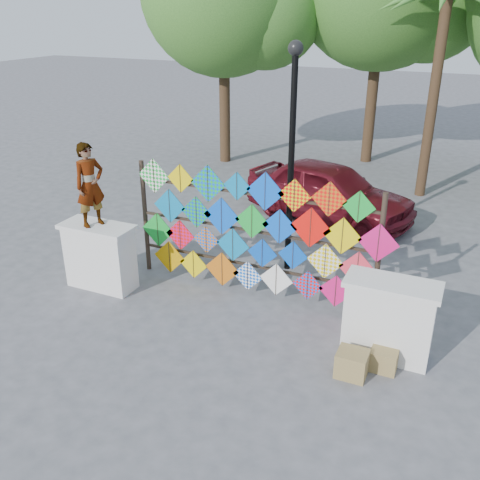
# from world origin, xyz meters

# --- Properties ---
(ground) EXTENTS (80.00, 80.00, 0.00)m
(ground) POSITION_xyz_m (0.00, 0.00, 0.00)
(ground) COLOR gray
(ground) RESTS_ON ground
(parapet_left) EXTENTS (1.40, 0.65, 1.28)m
(parapet_left) POSITION_xyz_m (-2.70, -0.20, 0.65)
(parapet_left) COLOR white
(parapet_left) RESTS_ON ground
(parapet_right) EXTENTS (1.40, 0.65, 1.28)m
(parapet_right) POSITION_xyz_m (2.70, -0.20, 0.65)
(parapet_right) COLOR white
(parapet_right) RESTS_ON ground
(kite_rack) EXTENTS (4.97, 0.24, 2.41)m
(kite_rack) POSITION_xyz_m (0.08, 0.73, 1.22)
(kite_rack) COLOR #31251B
(kite_rack) RESTS_ON ground
(palm_tree) EXTENTS (3.62, 3.62, 5.83)m
(palm_tree) POSITION_xyz_m (2.20, 8.00, 4.95)
(palm_tree) COLOR #4C3020
(palm_tree) RESTS_ON ground
(vendor_woman) EXTENTS (0.55, 0.66, 1.54)m
(vendor_woman) POSITION_xyz_m (-2.74, -0.20, 2.05)
(vendor_woman) COLOR #99999E
(vendor_woman) RESTS_ON parapet_left
(sedan) EXTENTS (4.64, 2.83, 1.47)m
(sedan) POSITION_xyz_m (0.28, 5.07, 0.74)
(sedan) COLOR maroon
(sedan) RESTS_ON ground
(lamppost) EXTENTS (0.28, 0.28, 4.46)m
(lamppost) POSITION_xyz_m (0.30, 2.00, 2.69)
(lamppost) COLOR black
(lamppost) RESTS_ON ground
(cardboard_box_near) EXTENTS (0.45, 0.40, 0.40)m
(cardboard_box_near) POSITION_xyz_m (2.35, -0.92, 0.20)
(cardboard_box_near) COLOR #9E844C
(cardboard_box_near) RESTS_ON ground
(cardboard_box_far) EXTENTS (0.39, 0.36, 0.33)m
(cardboard_box_far) POSITION_xyz_m (2.75, -0.57, 0.17)
(cardboard_box_far) COLOR #9E844C
(cardboard_box_far) RESTS_ON ground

